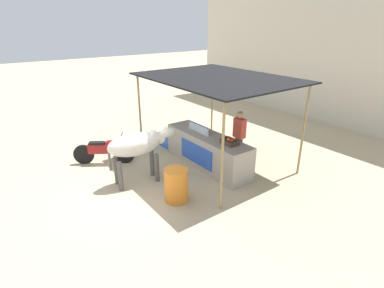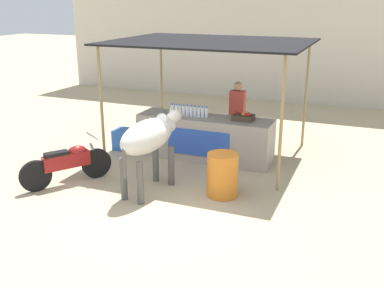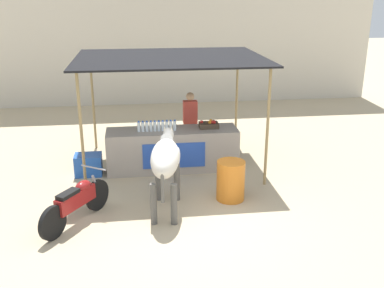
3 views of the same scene
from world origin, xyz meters
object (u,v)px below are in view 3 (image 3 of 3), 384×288
stall_counter (173,150)px  water_barrel (231,180)px  cooler_box (88,165)px  motorcycle_parked (77,201)px  cow (166,159)px  fruit_crate (209,125)px  vendor_behind_counter (190,124)px

stall_counter → water_barrel: (1.00, -1.75, -0.08)m
cooler_box → motorcycle_parked: motorcycle_parked is taller
cow → cooler_box: bearing=129.9°
motorcycle_parked → water_barrel: bearing=11.6°
fruit_crate → vendor_behind_counter: bearing=116.6°
vendor_behind_counter → motorcycle_parked: size_ratio=1.07×
fruit_crate → cooler_box: 2.90m
cooler_box → water_barrel: water_barrel is taller
stall_counter → motorcycle_parked: bearing=-129.2°
vendor_behind_counter → water_barrel: bearing=-78.8°
stall_counter → cooler_box: 1.94m
fruit_crate → vendor_behind_counter: size_ratio=0.27×
cooler_box → motorcycle_parked: (0.00, -2.25, 0.19)m
cow → stall_counter: bearing=81.7°
vendor_behind_counter → cooler_box: 2.65m
fruit_crate → cooler_box: bearing=-177.0°
motorcycle_parked → fruit_crate: bearing=40.8°
water_barrel → motorcycle_parked: size_ratio=0.52×
fruit_crate → motorcycle_parked: (-2.78, -2.40, -0.61)m
fruit_crate → vendor_behind_counter: (-0.35, 0.70, -0.18)m
cow → motorcycle_parked: (-1.62, -0.31, -0.61)m
vendor_behind_counter → fruit_crate: bearing=-63.4°
vendor_behind_counter → cooler_box: bearing=-160.7°
cooler_box → water_barrel: (2.93, -1.65, 0.16)m
cooler_box → cow: size_ratio=0.32×
fruit_crate → cow: cow is taller
vendor_behind_counter → cow: bearing=-106.1°
water_barrel → cow: bearing=-167.3°
cooler_box → water_barrel: size_ratio=0.75×
stall_counter → cow: 2.14m
stall_counter → water_barrel: stall_counter is taller
cooler_box → vendor_behind_counter: bearing=19.3°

